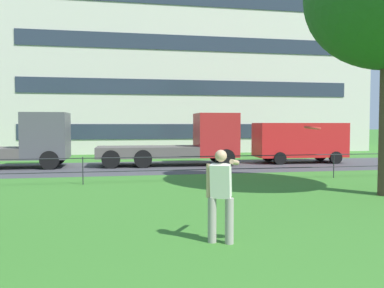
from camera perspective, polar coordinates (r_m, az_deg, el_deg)
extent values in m
cube|color=#424247|center=(20.61, -7.01, -3.27)|extent=(80.00, 6.40, 0.01)
cylinder|color=#232328|center=(15.19, -15.01, -3.63)|extent=(0.04, 0.04, 1.00)
cylinder|color=#232328|center=(15.61, 3.33, -3.37)|extent=(0.04, 0.04, 1.00)
cylinder|color=#232328|center=(17.46, 19.21, -2.86)|extent=(0.04, 0.04, 1.00)
cylinder|color=#232328|center=(15.21, -5.72, -3.73)|extent=(34.42, 0.03, 0.03)
cylinder|color=#232328|center=(15.16, -5.72, -1.85)|extent=(34.42, 0.03, 0.03)
cylinder|color=gray|center=(7.61, 2.82, -10.54)|extent=(0.16, 0.16, 0.84)
cylinder|color=gray|center=(7.55, 5.24, -10.66)|extent=(0.16, 0.16, 0.84)
cube|color=silver|center=(7.45, 4.05, -5.17)|extent=(0.45, 0.43, 0.64)
sphere|color=tan|center=(7.40, 4.06, -1.66)|extent=(0.22, 0.22, 0.22)
cylinder|color=tan|center=(7.67, 5.97, -2.54)|extent=(0.36, 0.60, 0.17)
cylinder|color=tan|center=(7.49, 2.35, -5.14)|extent=(0.09, 0.09, 0.62)
cylinder|color=red|center=(6.96, 16.49, 2.20)|extent=(0.32, 0.32, 0.06)
cube|color=#4C4C51|center=(21.70, -19.70, 1.12)|extent=(2.14, 2.34, 2.30)
cube|color=#283342|center=(21.56, -17.37, 2.06)|extent=(0.15, 1.84, 0.87)
cylinder|color=black|center=(22.75, -18.40, -1.69)|extent=(0.91, 0.32, 0.90)
cylinder|color=black|center=(20.67, -19.30, -2.15)|extent=(0.91, 0.32, 0.90)
cube|color=#B22323|center=(21.83, 3.34, 1.28)|extent=(2.18, 2.37, 2.30)
cube|color=#283342|center=(22.03, 5.61, 2.19)|extent=(0.18, 1.84, 0.87)
cube|color=#56514C|center=(21.41, -6.27, -1.09)|extent=(5.28, 2.48, 0.56)
cylinder|color=black|center=(22.99, 3.55, -1.51)|extent=(0.91, 0.33, 0.90)
cylinder|color=black|center=(20.93, 4.77, -1.94)|extent=(0.91, 0.33, 0.90)
cylinder|color=black|center=(22.48, -7.04, -1.62)|extent=(0.91, 0.33, 0.90)
cylinder|color=black|center=(20.37, -6.87, -2.08)|extent=(0.91, 0.33, 0.90)
cylinder|color=black|center=(22.49, -11.02, -1.65)|extent=(0.91, 0.33, 0.90)
cylinder|color=black|center=(20.38, -11.26, -2.11)|extent=(0.91, 0.33, 0.90)
cube|color=red|center=(23.74, 14.79, 0.57)|extent=(5.07, 2.15, 1.90)
cube|color=#283342|center=(24.59, 19.09, 1.36)|extent=(0.19, 1.67, 0.76)
cylinder|color=black|center=(25.34, 17.47, -1.48)|extent=(0.69, 0.27, 0.68)
cylinder|color=black|center=(23.69, 19.43, -1.80)|extent=(0.69, 0.27, 0.68)
cylinder|color=black|center=(24.12, 10.61, -1.61)|extent=(0.69, 0.27, 0.68)
cylinder|color=black|center=(22.37, 12.17, -1.97)|extent=(0.69, 0.27, 0.68)
cube|color=beige|center=(36.88, -1.85, 9.56)|extent=(29.38, 12.66, 13.04)
cube|color=#283342|center=(30.36, 0.01, 1.77)|extent=(24.68, 0.06, 1.10)
cube|color=#283342|center=(30.47, 0.01, 7.91)|extent=(24.68, 0.06, 1.10)
cube|color=#283342|center=(30.94, 0.01, 13.93)|extent=(24.68, 0.06, 1.10)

